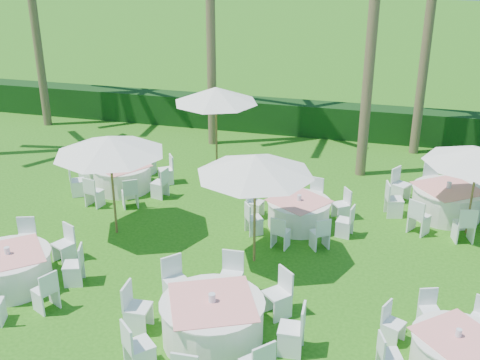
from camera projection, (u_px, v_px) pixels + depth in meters
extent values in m
plane|color=#205F10|center=(231.00, 315.00, 12.37)|extent=(120.00, 120.00, 0.00)
cube|color=black|center=(315.00, 119.00, 22.81)|extent=(34.00, 1.00, 1.20)
cylinder|color=white|center=(10.00, 270.00, 13.26)|extent=(1.75, 1.75, 0.76)
cylinder|color=white|center=(8.00, 255.00, 13.10)|extent=(1.83, 1.83, 0.03)
cube|color=#FF9188|center=(8.00, 254.00, 13.09)|extent=(2.00, 2.00, 0.01)
cylinder|color=silver|center=(7.00, 251.00, 13.06)|extent=(0.12, 0.12, 0.16)
cube|color=white|center=(73.00, 265.00, 13.32)|extent=(0.54, 0.54, 0.91)
cube|color=white|center=(63.00, 244.00, 14.18)|extent=(0.57, 0.57, 0.91)
cube|color=white|center=(26.00, 238.00, 14.48)|extent=(0.54, 0.54, 0.91)
cube|color=white|center=(45.00, 290.00, 12.40)|extent=(0.57, 0.57, 0.91)
cylinder|color=white|center=(213.00, 322.00, 11.48)|extent=(1.94, 1.94, 0.84)
cylinder|color=white|center=(212.00, 303.00, 11.31)|extent=(2.02, 2.02, 0.03)
cube|color=#FF9188|center=(212.00, 302.00, 11.30)|extent=(2.07, 2.07, 0.01)
cylinder|color=silver|center=(212.00, 298.00, 11.27)|extent=(0.13, 0.13, 0.18)
cube|color=white|center=(291.00, 329.00, 11.15)|extent=(0.49, 0.49, 1.01)
cube|color=white|center=(277.00, 294.00, 12.19)|extent=(0.66, 0.66, 1.01)
cube|color=white|center=(231.00, 276.00, 12.81)|extent=(0.49, 0.49, 1.01)
cube|color=white|center=(177.00, 281.00, 12.62)|extent=(0.66, 0.66, 1.01)
cube|color=white|center=(138.00, 308.00, 11.75)|extent=(0.49, 0.49, 1.01)
cube|color=white|center=(139.00, 346.00, 10.70)|extent=(0.66, 0.66, 1.01)
cylinder|color=white|center=(455.00, 354.00, 10.76)|extent=(1.55, 1.55, 0.67)
cylinder|color=white|center=(458.00, 338.00, 10.62)|extent=(1.61, 1.61, 0.03)
cube|color=#FF9188|center=(458.00, 337.00, 10.61)|extent=(1.76, 1.76, 0.01)
cylinder|color=silver|center=(459.00, 333.00, 10.58)|extent=(0.11, 0.11, 0.14)
cube|color=white|center=(480.00, 319.00, 11.58)|extent=(0.50, 0.50, 0.81)
cube|color=white|center=(430.00, 311.00, 11.84)|extent=(0.48, 0.48, 0.81)
cube|color=white|center=(394.00, 324.00, 11.45)|extent=(0.50, 0.50, 0.81)
cube|color=white|center=(390.00, 354.00, 10.63)|extent=(0.48, 0.48, 0.81)
cylinder|color=white|center=(123.00, 178.00, 18.14)|extent=(1.70, 1.70, 0.74)
cylinder|color=white|center=(122.00, 166.00, 17.99)|extent=(1.77, 1.77, 0.03)
cube|color=#FF9188|center=(122.00, 165.00, 17.98)|extent=(1.91, 1.91, 0.01)
cylinder|color=silver|center=(121.00, 162.00, 17.95)|extent=(0.12, 0.12, 0.16)
cube|color=white|center=(166.00, 170.00, 18.51)|extent=(0.57, 0.57, 0.89)
cube|color=white|center=(147.00, 161.00, 19.21)|extent=(0.49, 0.49, 0.89)
cube|color=white|center=(116.00, 160.00, 19.27)|extent=(0.57, 0.57, 0.89)
cube|color=white|center=(87.00, 168.00, 18.65)|extent=(0.49, 0.49, 0.89)
cube|color=white|center=(77.00, 181.00, 17.72)|extent=(0.57, 0.57, 0.89)
cube|color=white|center=(94.00, 192.00, 17.01)|extent=(0.49, 0.49, 0.89)
cube|color=white|center=(130.00, 192.00, 16.96)|extent=(0.57, 0.57, 0.89)
cube|color=white|center=(160.00, 183.00, 17.58)|extent=(0.49, 0.49, 0.89)
cylinder|color=white|center=(299.00, 214.00, 15.92)|extent=(1.61, 1.61, 0.70)
cylinder|color=white|center=(299.00, 201.00, 15.78)|extent=(1.68, 1.68, 0.03)
cube|color=#FF9188|center=(299.00, 201.00, 15.77)|extent=(1.81, 1.81, 0.01)
cylinder|color=silver|center=(299.00, 198.00, 15.73)|extent=(0.11, 0.11, 0.15)
cube|color=white|center=(341.00, 205.00, 16.27)|extent=(0.54, 0.54, 0.84)
cube|color=white|center=(315.00, 194.00, 16.93)|extent=(0.46, 0.46, 0.84)
cube|color=white|center=(280.00, 193.00, 16.99)|extent=(0.54, 0.54, 0.84)
cube|color=white|center=(255.00, 203.00, 16.40)|extent=(0.46, 0.46, 0.84)
cube|color=white|center=(254.00, 218.00, 15.51)|extent=(0.54, 0.54, 0.84)
cube|color=white|center=(281.00, 232.00, 14.85)|extent=(0.46, 0.46, 0.84)
cube|color=white|center=(320.00, 233.00, 14.79)|extent=(0.54, 0.54, 0.84)
cube|color=white|center=(345.00, 221.00, 15.38)|extent=(0.46, 0.46, 0.84)
cylinder|color=white|center=(447.00, 202.00, 16.45)|extent=(1.83, 1.83, 0.80)
cylinder|color=white|center=(449.00, 189.00, 16.29)|extent=(1.91, 1.91, 0.03)
cube|color=#FF9188|center=(449.00, 188.00, 16.28)|extent=(2.07, 2.07, 0.01)
cylinder|color=silver|center=(449.00, 185.00, 16.25)|extent=(0.13, 0.13, 0.17)
cube|color=white|center=(471.00, 185.00, 17.34)|extent=(0.61, 0.61, 0.95)
cube|color=white|center=(432.00, 179.00, 17.74)|extent=(0.54, 0.54, 0.95)
cube|color=white|center=(401.00, 185.00, 17.36)|extent=(0.61, 0.61, 0.95)
cube|color=white|center=(394.00, 200.00, 16.44)|extent=(0.54, 0.54, 0.95)
cube|color=white|center=(420.00, 216.00, 15.50)|extent=(0.61, 0.61, 0.95)
cube|color=white|center=(464.00, 224.00, 15.10)|extent=(0.54, 0.54, 0.95)
cylinder|color=brown|center=(113.00, 188.00, 15.19)|extent=(0.06, 0.06, 2.56)
cone|color=white|center=(109.00, 145.00, 14.74)|extent=(2.79, 2.79, 0.46)
sphere|color=brown|center=(108.00, 139.00, 14.68)|extent=(0.10, 0.10, 0.10)
cylinder|color=brown|center=(255.00, 212.00, 13.87)|extent=(0.06, 0.06, 2.60)
cone|color=white|center=(255.00, 165.00, 13.41)|extent=(2.72, 2.72, 0.47)
sphere|color=brown|center=(255.00, 158.00, 13.35)|extent=(0.10, 0.10, 0.10)
cylinder|color=brown|center=(216.00, 132.00, 19.00)|extent=(0.06, 0.06, 2.71)
cone|color=white|center=(216.00, 95.00, 18.52)|extent=(2.66, 2.66, 0.49)
sphere|color=brown|center=(216.00, 89.00, 18.46)|extent=(0.11, 0.11, 0.11)
cylinder|color=brown|center=(472.00, 193.00, 15.22)|extent=(0.05, 0.05, 2.28)
cone|color=white|center=(479.00, 155.00, 14.82)|extent=(2.70, 2.70, 0.41)
sphere|color=brown|center=(480.00, 150.00, 14.76)|extent=(0.09, 0.09, 0.09)
cylinder|color=brown|center=(33.00, 5.00, 22.34)|extent=(0.32, 0.32, 9.29)
cylinder|color=brown|center=(211.00, 21.00, 20.38)|extent=(0.32, 0.32, 8.80)
cylinder|color=brown|center=(426.00, 43.00, 19.71)|extent=(0.32, 0.32, 7.63)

